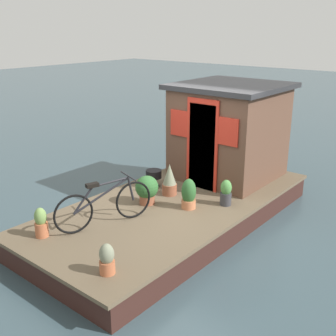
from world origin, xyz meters
The scene contains 11 objects.
ground_plane centered at (0.00, 0.00, 0.00)m, with size 60.00×60.00×0.00m, color #384C54.
houseboat_deck centered at (0.00, 0.00, 0.23)m, with size 5.86×2.69×0.46m.
houseboat_cabin centered at (1.82, 0.00, 1.46)m, with size 2.12×2.08×1.99m.
bicycle centered at (-1.51, 0.25, 0.82)m, with size 1.63×0.65×0.78m.
potted_plant_thyme centered at (-0.09, -0.39, 0.71)m, with size 0.26×0.26×0.55m.
potted_plant_sage centered at (-2.39, 0.72, 0.68)m, with size 0.20×0.20×0.48m.
potted_plant_rosemary centered at (0.19, 0.28, 0.75)m, with size 0.29×0.29×0.62m.
potted_plant_basil centered at (-2.45, -0.82, 0.66)m, with size 0.21×0.21×0.43m.
potted_plant_fern centered at (0.45, -0.82, 0.69)m, with size 0.21×0.21×0.48m.
potted_plant_succulent centered at (-0.42, 0.32, 0.74)m, with size 0.42×0.42×0.53m.
charcoal_grill centered at (0.32, 0.81, 0.70)m, with size 0.32×0.32×0.34m.
Camera 1 is at (-5.65, -4.50, 3.55)m, focal length 44.93 mm.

